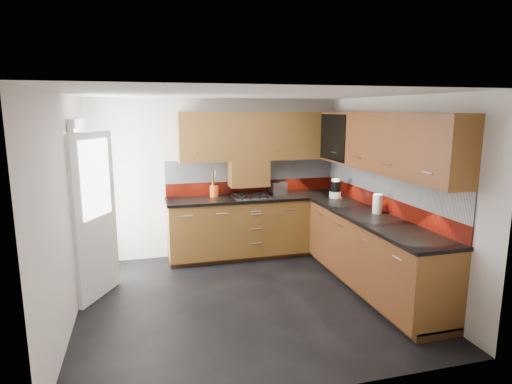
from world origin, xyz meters
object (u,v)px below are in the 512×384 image
object	(u,v)px
toaster	(278,188)
gas_hob	(251,196)
food_processor	(335,189)
utensil_pot	(214,190)

from	to	relation	value
toaster	gas_hob	bearing A→B (deg)	-159.21
gas_hob	toaster	distance (m)	0.52
gas_hob	toaster	size ratio (longest dim) A/B	1.98
gas_hob	toaster	world-z (taller)	toaster
gas_hob	food_processor	size ratio (longest dim) A/B	1.92
utensil_pot	toaster	world-z (taller)	utensil_pot
gas_hob	utensil_pot	distance (m)	0.57
food_processor	gas_hob	bearing A→B (deg)	161.92
gas_hob	toaster	bearing A→B (deg)	20.79
utensil_pot	food_processor	xyz separation A→B (m)	(1.73, -0.56, 0.03)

